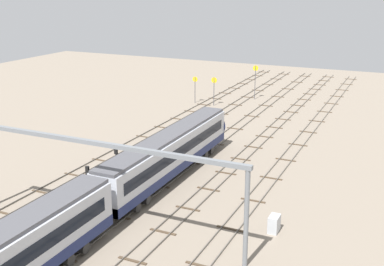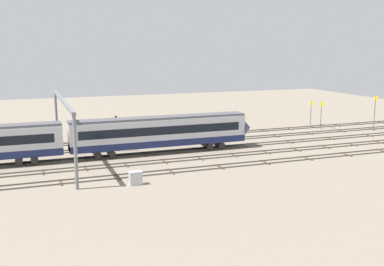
% 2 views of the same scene
% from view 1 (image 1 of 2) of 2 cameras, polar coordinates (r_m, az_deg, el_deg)
% --- Properties ---
extents(ground_plane, '(150.83, 150.83, 0.00)m').
position_cam_1_polar(ground_plane, '(52.93, -1.92, -4.79)').
color(ground_plane, gray).
extents(track_near_foreground, '(134.83, 2.40, 0.16)m').
position_cam_1_polar(track_near_foreground, '(49.60, 8.26, -6.44)').
color(track_near_foreground, '#59544C').
rests_on(track_near_foreground, ground).
extents(track_second_near, '(134.83, 2.40, 0.16)m').
position_cam_1_polar(track_second_near, '(51.05, 3.00, -5.58)').
color(track_second_near, '#59544C').
rests_on(track_second_near, ground).
extents(track_with_train, '(134.83, 2.40, 0.16)m').
position_cam_1_polar(track_with_train, '(52.91, -1.92, -4.72)').
color(track_with_train, '#59544C').
rests_on(track_with_train, ground).
extents(track_second_far, '(134.83, 2.40, 0.16)m').
position_cam_1_polar(track_second_far, '(55.14, -6.47, -3.90)').
color(track_second_far, '#59544C').
rests_on(track_second_far, ground).
extents(track_far_background, '(134.83, 2.40, 0.16)m').
position_cam_1_polar(track_far_background, '(57.69, -10.62, -3.13)').
color(track_far_background, '#59544C').
rests_on(track_far_background, ground).
extents(overhead_gantry, '(0.40, 25.13, 7.87)m').
position_cam_1_polar(overhead_gantry, '(39.36, -10.67, -3.18)').
color(overhead_gantry, slate).
rests_on(overhead_gantry, ground).
extents(speed_sign_near_foreground, '(0.14, 0.96, 6.04)m').
position_cam_1_polar(speed_sign_near_foreground, '(86.76, 7.42, 6.46)').
color(speed_sign_near_foreground, '#4C4C51').
rests_on(speed_sign_near_foreground, ground).
extents(speed_sign_mid_trackside, '(0.14, 0.90, 4.55)m').
position_cam_1_polar(speed_sign_mid_trackside, '(83.62, 0.36, 5.56)').
color(speed_sign_mid_trackside, '#4C4C51').
rests_on(speed_sign_mid_trackside, ground).
extents(speed_sign_far_trackside, '(0.14, 0.97, 4.81)m').
position_cam_1_polar(speed_sign_far_trackside, '(81.73, 2.59, 5.42)').
color(speed_sign_far_trackside, '#4C4C51').
rests_on(speed_sign_far_trackside, ground).
extents(signal_light_trackside_approach, '(0.31, 0.32, 4.20)m').
position_cam_1_polar(signal_light_trackside_approach, '(44.85, -12.07, -5.53)').
color(signal_light_trackside_approach, '#4C4C51').
rests_on(signal_light_trackside_approach, ground).
extents(signal_light_trackside_departure, '(0.31, 0.32, 4.92)m').
position_cam_1_polar(signal_light_trackside_departure, '(47.75, -8.84, -3.37)').
color(signal_light_trackside_departure, '#4C4C51').
rests_on(signal_light_trackside_departure, ground).
extents(relay_cabinet, '(1.32, 0.80, 1.42)m').
position_cam_1_polar(relay_cabinet, '(41.51, 9.60, -10.44)').
color(relay_cabinet, '#B2B7BC').
rests_on(relay_cabinet, ground).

